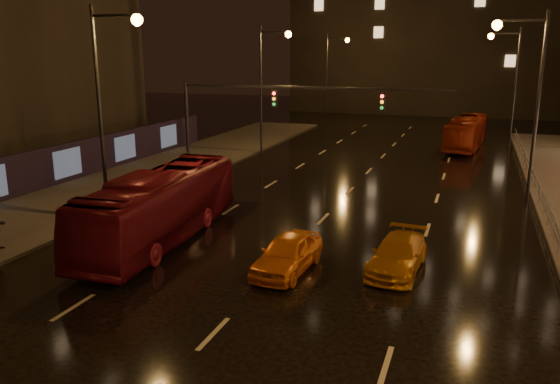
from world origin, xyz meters
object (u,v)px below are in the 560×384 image
at_px(bus_red, 161,206).
at_px(taxi_near, 287,253).
at_px(bus_curb, 466,133).
at_px(taxi_far, 397,255).

xyz_separation_m(bus_red, taxi_near, (6.30, -1.52, -0.83)).
height_order(bus_red, bus_curb, bus_red).
distance_m(bus_curb, taxi_near, 31.28).
bearing_deg(taxi_near, bus_red, 170.07).
xyz_separation_m(bus_red, taxi_far, (10.14, -0.03, -0.91)).
xyz_separation_m(bus_curb, taxi_far, (-1.66, -29.30, -0.74)).
distance_m(bus_red, taxi_near, 6.53).
xyz_separation_m(bus_red, bus_curb, (11.80, 29.26, -0.17)).
height_order(taxi_near, taxi_far, taxi_near).
height_order(bus_red, taxi_far, bus_red).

